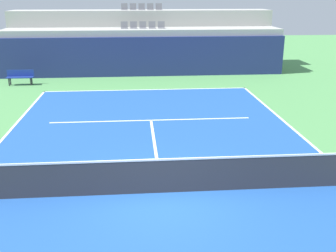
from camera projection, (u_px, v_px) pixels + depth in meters
name	position (u px, v px, depth m)	size (l,w,h in m)	color
ground_plane	(162.00, 193.00, 10.72)	(80.00, 80.00, 0.00)	#4C8C4C
court_surface	(162.00, 193.00, 10.72)	(11.00, 24.00, 0.01)	#1E4C99
baseline_far	(146.00, 90.00, 22.03)	(11.00, 0.10, 0.00)	white
service_line_far	(151.00, 120.00, 16.78)	(8.26, 0.10, 0.00)	white
centre_service_line	(155.00, 148.00, 13.75)	(0.10, 6.40, 0.00)	white
back_wall	(144.00, 57.00, 25.32)	(17.80, 0.30, 2.44)	navy
stands_tier_lower	(143.00, 51.00, 26.53)	(17.80, 2.40, 2.83)	#9E9E99
stands_tier_upper	(142.00, 38.00, 28.63)	(17.80, 2.40, 3.89)	#9E9E99
seating_row_lower	(143.00, 26.00, 26.14)	(2.83, 0.44, 0.44)	slate
seating_row_upper	(142.00, 8.00, 28.08)	(2.83, 0.44, 0.44)	slate
tennis_net	(162.00, 175.00, 10.57)	(11.08, 0.08, 1.07)	black
player_bench	(20.00, 76.00, 23.10)	(1.50, 0.40, 0.85)	navy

